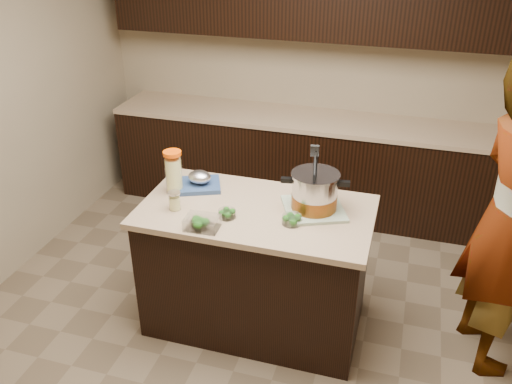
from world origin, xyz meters
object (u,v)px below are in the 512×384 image
Objects in this scene: island at (256,267)px; person at (510,222)px; stock_pot at (315,193)px; lemonade_pitcher at (174,174)px.

person reaches higher than island.
stock_pot reaches higher than island.
island is 3.44× the size of stock_pot.
stock_pot is at bearing 1.31° from lemonade_pitcher.
stock_pot is at bearing 14.03° from island.
person reaches higher than lemonade_pitcher.
person is at bearing 5.81° from island.
person is (1.48, 0.15, 0.52)m from island.
lemonade_pitcher is at bearing 75.33° from person.
lemonade_pitcher reaches higher than island.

